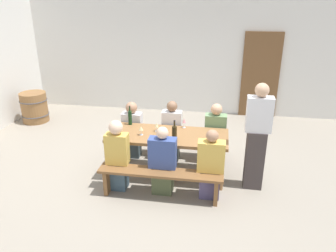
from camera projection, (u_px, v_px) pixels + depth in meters
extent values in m
plane|color=gray|center=(168.00, 174.00, 5.72)|extent=(24.00, 24.00, 0.00)
cube|color=silver|center=(190.00, 50.00, 8.23)|extent=(14.00, 0.20, 3.20)
cube|color=brown|center=(260.00, 76.00, 8.05)|extent=(0.90, 0.06, 2.10)
cube|color=olive|center=(168.00, 136.00, 5.45)|extent=(1.99, 0.82, 0.05)
cylinder|color=olive|center=(110.00, 161.00, 5.41)|extent=(0.07, 0.07, 0.70)
cylinder|color=olive|center=(222.00, 170.00, 5.13)|extent=(0.07, 0.07, 0.70)
cylinder|color=olive|center=(122.00, 143.00, 6.05)|extent=(0.07, 0.07, 0.70)
cylinder|color=olive|center=(222.00, 151.00, 5.77)|extent=(0.07, 0.07, 0.70)
cube|color=brown|center=(160.00, 173.00, 4.91)|extent=(1.89, 0.30, 0.04)
cube|color=brown|center=(108.00, 181.00, 5.12)|extent=(0.06, 0.24, 0.41)
cube|color=brown|center=(216.00, 190.00, 4.87)|extent=(0.06, 0.24, 0.41)
cube|color=brown|center=(174.00, 135.00, 6.21)|extent=(1.89, 0.30, 0.04)
cube|color=brown|center=(132.00, 143.00, 6.42)|extent=(0.06, 0.24, 0.41)
cube|color=brown|center=(218.00, 149.00, 6.17)|extent=(0.06, 0.24, 0.41)
cylinder|color=#143319|center=(130.00, 118.00, 5.81)|extent=(0.07, 0.07, 0.25)
cylinder|color=#143319|center=(130.00, 109.00, 5.75)|extent=(0.02, 0.02, 0.09)
cylinder|color=black|center=(130.00, 106.00, 5.73)|extent=(0.03, 0.03, 0.01)
cylinder|color=#332814|center=(174.00, 134.00, 5.16)|extent=(0.08, 0.08, 0.25)
cylinder|color=#332814|center=(174.00, 124.00, 5.10)|extent=(0.03, 0.03, 0.09)
cylinder|color=black|center=(174.00, 121.00, 5.08)|extent=(0.03, 0.03, 0.01)
cylinder|color=#332814|center=(118.00, 132.00, 5.24)|extent=(0.07, 0.07, 0.22)
cylinder|color=#332814|center=(118.00, 124.00, 5.18)|extent=(0.02, 0.02, 0.08)
cylinder|color=black|center=(117.00, 121.00, 5.16)|extent=(0.03, 0.03, 0.01)
cylinder|color=silver|center=(157.00, 131.00, 5.57)|extent=(0.06, 0.06, 0.01)
cylinder|color=silver|center=(157.00, 129.00, 5.55)|extent=(0.01, 0.01, 0.07)
cone|color=beige|center=(157.00, 125.00, 5.52)|extent=(0.07, 0.07, 0.07)
cylinder|color=silver|center=(141.00, 135.00, 5.42)|extent=(0.06, 0.06, 0.01)
cylinder|color=silver|center=(141.00, 132.00, 5.40)|extent=(0.01, 0.01, 0.08)
cone|color=beige|center=(141.00, 128.00, 5.38)|extent=(0.08, 0.08, 0.07)
cylinder|color=silver|center=(184.00, 127.00, 5.71)|extent=(0.06, 0.06, 0.01)
cylinder|color=silver|center=(184.00, 125.00, 5.70)|extent=(0.01, 0.01, 0.09)
cone|color=#D18C93|center=(184.00, 121.00, 5.67)|extent=(0.06, 0.06, 0.08)
cube|color=#3D5666|center=(119.00, 175.00, 5.23)|extent=(0.26, 0.24, 0.45)
cube|color=gold|center=(117.00, 149.00, 5.06)|extent=(0.35, 0.20, 0.50)
sphere|color=beige|center=(116.00, 127.00, 4.92)|extent=(0.22, 0.22, 0.22)
cube|color=#495334|center=(163.00, 179.00, 5.12)|extent=(0.31, 0.24, 0.45)
cube|color=#384C8C|center=(163.00, 153.00, 4.95)|extent=(0.42, 0.20, 0.47)
sphere|color=beige|center=(162.00, 133.00, 4.83)|extent=(0.18, 0.18, 0.18)
cube|color=#524A71|center=(210.00, 183.00, 5.01)|extent=(0.30, 0.24, 0.45)
cube|color=gold|center=(211.00, 156.00, 4.84)|extent=(0.40, 0.20, 0.48)
sphere|color=#A87A5B|center=(212.00, 136.00, 4.71)|extent=(0.18, 0.18, 0.18)
cube|color=#465860|center=(133.00, 145.00, 6.27)|extent=(0.27, 0.24, 0.45)
cube|color=silver|center=(132.00, 124.00, 6.10)|extent=(0.36, 0.20, 0.43)
sphere|color=#A87A5B|center=(131.00, 108.00, 5.98)|extent=(0.21, 0.21, 0.21)
cube|color=#3B443D|center=(172.00, 148.00, 6.15)|extent=(0.27, 0.24, 0.45)
cube|color=silver|center=(172.00, 125.00, 5.97)|extent=(0.36, 0.20, 0.51)
sphere|color=#846047|center=(172.00, 106.00, 5.84)|extent=(0.19, 0.19, 0.19)
cube|color=#473C5B|center=(214.00, 151.00, 6.03)|extent=(0.29, 0.24, 0.45)
cube|color=#729966|center=(215.00, 128.00, 5.86)|extent=(0.38, 0.20, 0.49)
sphere|color=tan|center=(217.00, 109.00, 5.73)|extent=(0.20, 0.20, 0.20)
cube|color=#3D3534|center=(254.00, 159.00, 5.18)|extent=(0.29, 0.24, 0.98)
cube|color=silver|center=(259.00, 114.00, 4.89)|extent=(0.39, 0.20, 0.54)
sphere|color=tan|center=(262.00, 90.00, 4.75)|extent=(0.21, 0.21, 0.21)
cylinder|color=olive|center=(34.00, 107.00, 7.95)|extent=(0.62, 0.62, 0.72)
torus|color=#4C4C51|center=(33.00, 100.00, 7.88)|extent=(0.65, 0.65, 0.02)
torus|color=#4C4C51|center=(36.00, 114.00, 8.01)|extent=(0.65, 0.65, 0.02)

